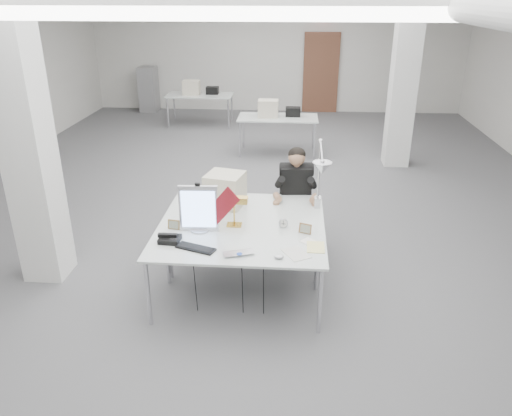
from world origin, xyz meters
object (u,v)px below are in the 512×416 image
Objects in this scene: laptop at (239,255)px; desk_phone at (170,239)px; bankers_lamp at (234,211)px; architect_lamp at (320,174)px; monitor at (199,208)px; seated_person at (296,182)px; desk_main at (237,244)px; beige_monitor at (225,190)px; office_chair at (295,211)px.

laptop is 0.78m from desk_phone.
desk_phone is at bearing -142.74° from bankers_lamp.
bankers_lamp reaches higher than laptop.
bankers_lamp is 0.33× the size of architect_lamp.
seated_person is at bearing 45.98° from monitor.
desk_main is at bearing -77.39° from bankers_lamp.
desk_phone is (-0.25, -0.28, -0.23)m from monitor.
seated_person is (0.58, 1.43, 0.16)m from desk_main.
monitor is at bearing -91.14° from beige_monitor.
architect_lamp is (0.78, 1.01, 0.49)m from laptop.
monitor is 0.39m from bankers_lamp.
bankers_lamp is (-0.08, 0.41, 0.18)m from desk_main.
bankers_lamp is 0.76m from desk_phone.
bankers_lamp is 0.58m from beige_monitor.
beige_monitor is (-0.30, 1.24, 0.18)m from laptop.
monitor is at bearing -135.81° from seated_person.
desk_phone is (-1.27, -1.50, 0.31)m from office_chair.
desk_phone reaches higher than desk_main.
beige_monitor is at bearing 69.55° from desk_phone.
seated_person is 1.60× the size of monitor.
bankers_lamp is at bearing 38.64° from desk_phone.
office_chair reaches higher than laptop.
office_chair is 2.29× the size of beige_monitor.
beige_monitor is at bearing 84.35° from laptop.
desk_main is 0.57m from monitor.
architect_lamp reaches higher than beige_monitor.
desk_main is at bearing 81.95° from laptop.
architect_lamp is at bearing 41.42° from desk_main.
monitor is at bearing -155.18° from bankers_lamp.
monitor is at bearing 51.22° from desk_phone.
seated_person is 1.79m from laptop.
desk_main is 1.81× the size of architect_lamp.
office_chair is at bearing 47.17° from monitor.
monitor is 2.47× the size of desk_phone.
laptop is at bearing -77.04° from bankers_lamp.
desk_phone is 1.09m from beige_monitor.
architect_lamp is at bearing 17.65° from monitor.
office_chair is 1.67m from monitor.
desk_phone is 0.50× the size of beige_monitor.
seated_person reaches higher than monitor.
architect_lamp is (0.84, 0.74, 0.51)m from desk_main.
beige_monitor is at bearing -155.61° from seated_person.
laptop is 1.29m from beige_monitor.
beige_monitor is at bearing 109.35° from bankers_lamp.
office_chair is (0.58, 1.48, -0.27)m from desk_main.
bankers_lamp is at bearing 19.58° from monitor.
beige_monitor is at bearing -153.05° from office_chair.
architect_lamp is (0.26, -0.74, 0.78)m from office_chair.
seated_person reaches higher than laptop.
architect_lamp is (1.27, 0.48, 0.25)m from monitor.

